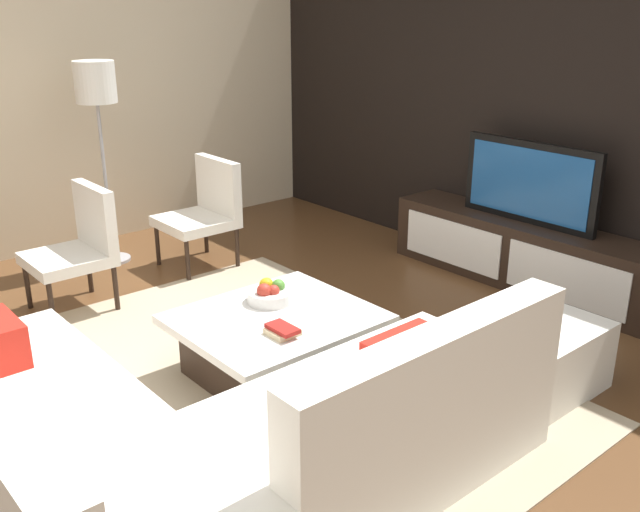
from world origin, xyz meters
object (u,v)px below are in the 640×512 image
object	(u,v)px
floor_lamp	(96,95)
accent_chair_far	(206,207)
accent_chair_near	(80,242)
fruit_bowl	(270,294)
sectional_couch	(191,437)
coffee_table	(276,343)
ottoman	(527,352)
book_stack	(283,330)
media_console	(522,253)
television	(530,183)

from	to	relation	value
floor_lamp	accent_chair_far	bearing A→B (deg)	45.22
accent_chair_near	accent_chair_far	size ratio (longest dim) A/B	1.00
fruit_bowl	accent_chair_far	xyz separation A→B (m)	(-1.68, 0.60, 0.06)
sectional_couch	coffee_table	xyz separation A→B (m)	(-0.61, 0.93, -0.09)
accent_chair_near	accent_chair_far	bearing A→B (deg)	98.02
accent_chair_near	floor_lamp	distance (m)	1.29
floor_lamp	ottoman	distance (m)	3.75
ottoman	fruit_bowl	distance (m)	1.53
book_stack	ottoman	bearing A→B (deg)	55.42
media_console	floor_lamp	distance (m)	3.53
coffee_table	ottoman	world-z (taller)	ottoman
fruit_bowl	book_stack	size ratio (longest dim) A/B	1.49
media_console	accent_chair_near	size ratio (longest dim) A/B	2.53
media_console	floor_lamp	world-z (taller)	floor_lamp
accent_chair_near	ottoman	world-z (taller)	accent_chair_near
ottoman	fruit_bowl	size ratio (longest dim) A/B	2.50
accent_chair_far	coffee_table	bearing A→B (deg)	-20.71
media_console	television	bearing A→B (deg)	90.00
coffee_table	ottoman	bearing A→B (deg)	45.27
fruit_bowl	accent_chair_far	size ratio (longest dim) A/B	0.32
accent_chair_far	television	bearing A→B (deg)	39.01
accent_chair_far	fruit_bowl	bearing A→B (deg)	-19.77
book_stack	accent_chair_near	bearing A→B (deg)	-170.60
accent_chair_near	television	bearing A→B (deg)	55.97
sectional_couch	television	bearing A→B (deg)	98.94
coffee_table	accent_chair_far	world-z (taller)	accent_chair_far
television	accent_chair_far	bearing A→B (deg)	-140.88
media_console	floor_lamp	size ratio (longest dim) A/B	1.34
coffee_table	fruit_bowl	xyz separation A→B (m)	(-0.18, 0.10, 0.23)
media_console	ottoman	bearing A→B (deg)	-54.44
sectional_couch	fruit_bowl	world-z (taller)	sectional_couch
ottoman	accent_chair_far	world-z (taller)	accent_chair_far
media_console	fruit_bowl	distance (m)	2.22
coffee_table	book_stack	distance (m)	0.33
floor_lamp	fruit_bowl	world-z (taller)	floor_lamp
accent_chair_far	floor_lamp	bearing A→B (deg)	-134.89
coffee_table	sectional_couch	bearing A→B (deg)	-56.77
coffee_table	accent_chair_far	distance (m)	2.01
accent_chair_far	book_stack	world-z (taller)	accent_chair_far
book_stack	accent_chair_far	bearing A→B (deg)	158.49
television	sectional_couch	size ratio (longest dim) A/B	0.46
coffee_table	book_stack	world-z (taller)	book_stack
fruit_bowl	television	bearing A→B (deg)	82.70
television	sectional_couch	world-z (taller)	television
television	ottoman	bearing A→B (deg)	-54.45
accent_chair_near	ottoman	size ratio (longest dim) A/B	1.24
television	book_stack	world-z (taller)	television
sectional_couch	coffee_table	distance (m)	1.11
ottoman	accent_chair_far	bearing A→B (deg)	-173.63
ottoman	fruit_bowl	bearing A→B (deg)	-142.32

